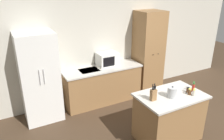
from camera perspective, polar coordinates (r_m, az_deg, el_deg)
The scene contains 14 objects.
ground_plane at distance 4.53m, azimuth 17.97°, elevation -16.64°, with size 14.00×14.00×0.00m, color #423021.
wall_back at distance 5.61m, azimuth 2.53°, elevation 6.88°, with size 7.20×0.06×2.60m.
refrigerator at distance 4.71m, azimuth -18.45°, elevation -1.93°, with size 0.75×0.68×1.87m.
back_counter at distance 5.32m, azimuth -2.49°, elevation -3.80°, with size 1.90×0.63×0.89m.
pantry_cabinet at distance 5.74m, azimuth 9.42°, elevation 4.49°, with size 0.66×0.62×2.12m.
kitchen_island at distance 4.23m, azimuth 14.56°, elevation -11.70°, with size 1.19×0.78×0.91m.
microwave at distance 5.24m, azimuth -1.18°, elevation 2.87°, with size 0.49×0.39×0.32m.
knife_block at distance 3.71m, azimuth 10.76°, elevation -6.28°, with size 0.10×0.07×0.31m.
spice_bottle_tall_dark at distance 4.22m, azimuth 20.48°, elevation -4.24°, with size 0.05×0.05×0.17m.
spice_bottle_short_red at distance 4.17m, azimuth 19.24°, elevation -4.93°, with size 0.06×0.06×0.10m.
spice_bottle_amber_oil at distance 4.31m, azimuth 20.53°, elevation -3.85°, with size 0.04×0.04×0.15m.
spice_bottle_green_herb at distance 4.09m, azimuth 19.63°, elevation -5.38°, with size 0.06×0.06×0.12m.
spice_bottle_pale_salt at distance 4.07m, azimuth 20.57°, elevation -5.54°, with size 0.05×0.05×0.13m.
kettle at distance 3.89m, azimuth 15.42°, elevation -5.62°, with size 0.16×0.16×0.21m.
Camera 1 is at (-2.76, -2.33, 2.74)m, focal length 35.00 mm.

